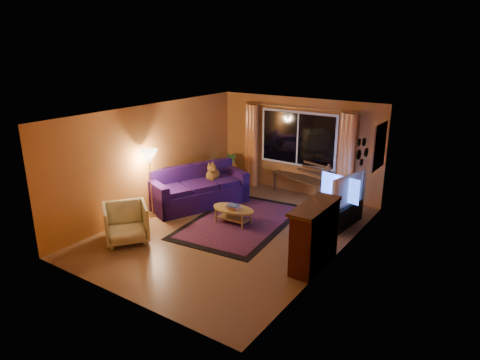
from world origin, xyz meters
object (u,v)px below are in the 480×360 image
Objects in this scene: floor_lamp at (151,183)px; tv_console at (342,214)px; armchair at (126,221)px; coffee_table at (233,216)px; sofa at (198,187)px; bench at (300,187)px.

floor_lamp reaches higher than tv_console.
floor_lamp is 1.31× the size of tv_console.
coffee_table is (1.28, 1.90, -0.24)m from armchair.
floor_lamp reaches higher than armchair.
sofa is 1.45m from coffee_table.
sofa reaches higher than coffee_table.
bench is 1.06× the size of floor_lamp.
sofa reaches higher than bench.
tv_console is at bearing 26.82° from floor_lamp.
bench is at bearing 15.37° from armchair.
armchair is (-1.70, -4.32, 0.18)m from bench.
floor_lamp is at bearing -159.83° from coffee_table.
coffee_table is (1.34, -0.45, -0.29)m from sofa.
tv_console is at bearing 36.40° from sofa.
floor_lamp is (-0.46, -1.11, 0.31)m from sofa.
sofa is (-1.76, -1.98, 0.22)m from bench.
coffee_table is at bearing -82.75° from bench.
bench is 2.65m from sofa.
floor_lamp is at bearing -89.83° from sofa.
floor_lamp is at bearing 59.83° from armchair.
sofa is 1.96× the size of tv_console.
sofa is at bearing 161.56° from coffee_table.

